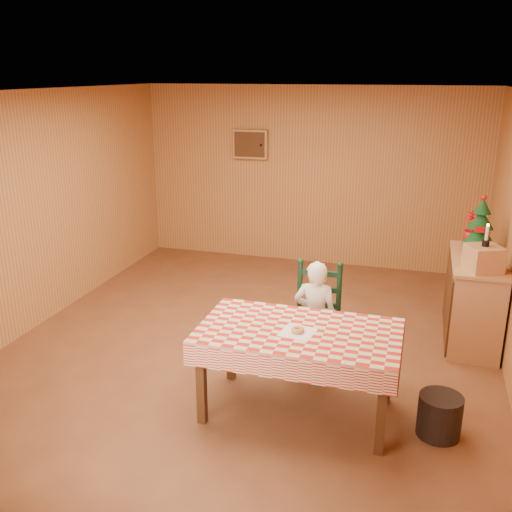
{
  "coord_description": "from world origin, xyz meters",
  "views": [
    {
      "loc": [
        1.6,
        -5.19,
        2.78
      ],
      "look_at": [
        0.0,
        0.2,
        0.95
      ],
      "focal_mm": 40.0,
      "sensor_mm": 36.0,
      "label": 1
    }
  ],
  "objects": [
    {
      "name": "ground",
      "position": [
        0.0,
        0.0,
        0.0
      ],
      "size": [
        6.0,
        6.0,
        0.0
      ],
      "primitive_type": "plane",
      "color": "brown",
      "rests_on": "ground"
    },
    {
      "name": "cabin_walls",
      "position": [
        -0.0,
        0.53,
        1.83
      ],
      "size": [
        5.1,
        6.05,
        2.65
      ],
      "color": "#BD7E44",
      "rests_on": "ground"
    },
    {
      "name": "dining_table",
      "position": [
        0.73,
        -1.03,
        0.69
      ],
      "size": [
        1.66,
        0.96,
        0.77
      ],
      "color": "#4B2A14",
      "rests_on": "ground"
    },
    {
      "name": "ladder_chair",
      "position": [
        0.73,
        -0.25,
        0.5
      ],
      "size": [
        0.44,
        0.4,
        1.08
      ],
      "color": "black",
      "rests_on": "ground"
    },
    {
      "name": "seated_child",
      "position": [
        0.73,
        -0.3,
        0.56
      ],
      "size": [
        0.41,
        0.27,
        1.12
      ],
      "primitive_type": "imported",
      "rotation": [
        0.0,
        0.0,
        3.14
      ],
      "color": "white",
      "rests_on": "ground"
    },
    {
      "name": "napkin",
      "position": [
        0.73,
        -1.08,
        0.77
      ],
      "size": [
        0.3,
        0.3,
        0.0
      ],
      "primitive_type": "cube",
      "rotation": [
        0.0,
        0.0,
        -0.15
      ],
      "color": "white",
      "rests_on": "dining_table"
    },
    {
      "name": "donut",
      "position": [
        0.73,
        -1.08,
        0.79
      ],
      "size": [
        0.13,
        0.13,
        0.04
      ],
      "primitive_type": "torus",
      "rotation": [
        0.0,
        0.0,
        0.15
      ],
      "color": "#D58A4C",
      "rests_on": "napkin"
    },
    {
      "name": "shelf_unit",
      "position": [
        2.22,
        0.84,
        0.47
      ],
      "size": [
        0.54,
        1.24,
        0.93
      ],
      "color": "tan",
      "rests_on": "ground"
    },
    {
      "name": "crate",
      "position": [
        2.23,
        0.44,
        1.06
      ],
      "size": [
        0.39,
        0.39,
        0.25
      ],
      "primitive_type": "cube",
      "rotation": [
        0.0,
        0.0,
        0.41
      ],
      "color": "tan",
      "rests_on": "shelf_unit"
    },
    {
      "name": "christmas_tree",
      "position": [
        2.23,
        1.09,
        1.21
      ],
      "size": [
        0.34,
        0.34,
        0.62
      ],
      "color": "#4B2A14",
      "rests_on": "shelf_unit"
    },
    {
      "name": "flower_arrangement",
      "position": [
        2.18,
        1.39,
        1.11
      ],
      "size": [
        0.24,
        0.24,
        0.36
      ],
      "primitive_type": "imported",
      "rotation": [
        0.0,
        0.0,
        0.23
      ],
      "color": "#B41110",
      "rests_on": "shelf_unit"
    },
    {
      "name": "candle_set",
      "position": [
        2.23,
        0.44,
        1.24
      ],
      "size": [
        0.07,
        0.07,
        0.22
      ],
      "color": "black",
      "rests_on": "crate"
    },
    {
      "name": "storage_bin",
      "position": [
        1.89,
        -1.03,
        0.17
      ],
      "size": [
        0.42,
        0.42,
        0.35
      ],
      "primitive_type": "cylinder",
      "rotation": [
        0.0,
        0.0,
        -0.26
      ],
      "color": "black",
      "rests_on": "ground"
    }
  ]
}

